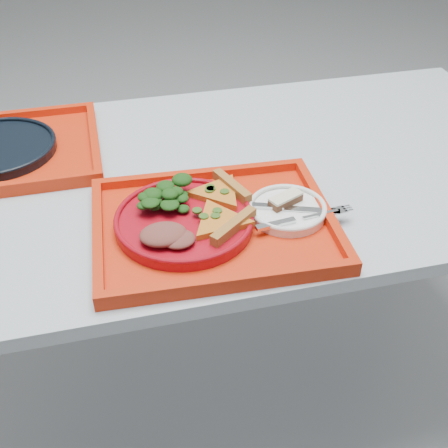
# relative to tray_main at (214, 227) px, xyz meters

# --- Properties ---
(ground) EXTENTS (10.00, 10.00, 0.00)m
(ground) POSITION_rel_tray_main_xyz_m (0.04, 0.21, -0.76)
(ground) COLOR #92959A
(ground) RESTS_ON ground
(table) EXTENTS (1.60, 0.80, 0.75)m
(table) POSITION_rel_tray_main_xyz_m (0.04, 0.21, -0.08)
(table) COLOR #9FA8B2
(table) RESTS_ON ground
(tray_main) EXTENTS (0.47, 0.37, 0.01)m
(tray_main) POSITION_rel_tray_main_xyz_m (0.00, 0.00, 0.00)
(tray_main) COLOR red
(tray_main) RESTS_ON table
(dinner_plate) EXTENTS (0.26, 0.26, 0.02)m
(dinner_plate) POSITION_rel_tray_main_xyz_m (-0.05, 0.01, 0.02)
(dinner_plate) COLOR maroon
(dinner_plate) RESTS_ON tray_main
(side_plate) EXTENTS (0.15, 0.15, 0.01)m
(side_plate) POSITION_rel_tray_main_xyz_m (0.15, 0.00, 0.01)
(side_plate) COLOR white
(side_plate) RESTS_ON tray_main
(pizza_slice_a) EXTENTS (0.17, 0.17, 0.02)m
(pizza_slice_a) POSITION_rel_tray_main_xyz_m (0.01, -0.02, 0.03)
(pizza_slice_a) COLOR orange
(pizza_slice_a) RESTS_ON dinner_plate
(pizza_slice_b) EXTENTS (0.16, 0.15, 0.02)m
(pizza_slice_b) POSITION_rel_tray_main_xyz_m (0.02, 0.07, 0.03)
(pizza_slice_b) COLOR orange
(pizza_slice_b) RESTS_ON dinner_plate
(salad_heap) EXTENTS (0.10, 0.09, 0.05)m
(salad_heap) POSITION_rel_tray_main_xyz_m (-0.08, 0.07, 0.05)
(salad_heap) COLOR black
(salad_heap) RESTS_ON dinner_plate
(meat_portion) EXTENTS (0.08, 0.07, 0.03)m
(meat_portion) POSITION_rel_tray_main_xyz_m (-0.10, -0.04, 0.04)
(meat_portion) COLOR brown
(meat_portion) RESTS_ON dinner_plate
(dessert_bar) EXTENTS (0.07, 0.05, 0.02)m
(dessert_bar) POSITION_rel_tray_main_xyz_m (0.15, 0.02, 0.03)
(dessert_bar) COLOR #482618
(dessert_bar) RESTS_ON side_plate
(knife) EXTENTS (0.18, 0.08, 0.01)m
(knife) POSITION_rel_tray_main_xyz_m (0.15, -0.01, 0.02)
(knife) COLOR silver
(knife) RESTS_ON side_plate
(fork) EXTENTS (0.19, 0.04, 0.01)m
(fork) POSITION_rel_tray_main_xyz_m (0.16, -0.04, 0.02)
(fork) COLOR silver
(fork) RESTS_ON side_plate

